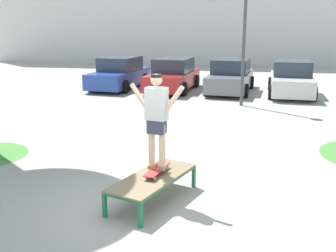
# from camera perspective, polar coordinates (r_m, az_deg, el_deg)

# --- Properties ---
(ground_plane) EXTENTS (120.00, 120.00, 0.00)m
(ground_plane) POSITION_cam_1_polar(r_m,az_deg,el_deg) (7.05, -3.26, -11.53)
(ground_plane) COLOR #B2AA9E
(skate_box) EXTENTS (1.35, 2.04, 0.46)m
(skate_box) POSITION_cam_1_polar(r_m,az_deg,el_deg) (7.16, -2.16, -7.47)
(skate_box) COLOR #237A4C
(skate_box) RESTS_ON ground
(skateboard) EXTENTS (0.35, 0.82, 0.09)m
(skateboard) POSITION_cam_1_polar(r_m,az_deg,el_deg) (7.23, -1.56, -6.21)
(skateboard) COLOR #B23333
(skateboard) RESTS_ON skate_box
(skater) EXTENTS (1.00, 0.34, 1.69)m
(skater) POSITION_cam_1_polar(r_m,az_deg,el_deg) (6.95, -1.61, 1.51)
(skater) COLOR beige
(skater) RESTS_ON skateboard
(car_blue) EXTENTS (2.31, 4.38, 1.50)m
(car_blue) POSITION_cam_1_polar(r_m,az_deg,el_deg) (19.89, -6.84, 7.30)
(car_blue) COLOR #28479E
(car_blue) RESTS_ON ground
(car_red) EXTENTS (2.23, 4.35, 1.50)m
(car_red) POSITION_cam_1_polar(r_m,az_deg,el_deg) (19.08, 0.70, 7.11)
(car_red) COLOR red
(car_red) RESTS_ON ground
(car_grey) EXTENTS (2.25, 4.36, 1.50)m
(car_grey) POSITION_cam_1_polar(r_m,az_deg,el_deg) (18.89, 8.79, 6.87)
(car_grey) COLOR slate
(car_grey) RESTS_ON ground
(car_white) EXTENTS (2.09, 4.29, 1.50)m
(car_white) POSITION_cam_1_polar(r_m,az_deg,el_deg) (18.67, 16.98, 6.33)
(car_white) COLOR silver
(car_white) RESTS_ON ground
(light_post) EXTENTS (0.36, 0.36, 5.83)m
(light_post) POSITION_cam_1_polar(r_m,az_deg,el_deg) (15.59, 10.91, 16.81)
(light_post) COLOR #4C4C51
(light_post) RESTS_ON ground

